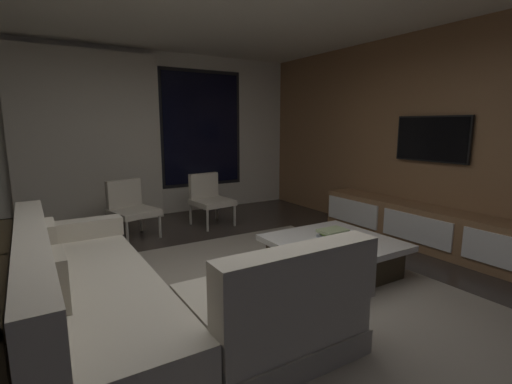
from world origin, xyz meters
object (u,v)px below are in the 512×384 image
object	(u,v)px
accent_chair_near_window	(209,197)
sectional_couch	(136,301)
book_stack_on_coffee_table	(333,233)
media_console	(430,230)
mounted_tv	(432,139)
coffee_table	(333,256)
accent_chair_by_curtain	(130,206)

from	to	relation	value
accent_chair_near_window	sectional_couch	bearing A→B (deg)	-124.02
book_stack_on_coffee_table	media_console	distance (m)	1.52
media_console	sectional_couch	bearing A→B (deg)	-178.41
sectional_couch	accent_chair_near_window	distance (m)	3.16
media_console	mounted_tv	size ratio (longest dim) A/B	3.16
accent_chair_near_window	media_console	bearing A→B (deg)	-54.20
accent_chair_near_window	mounted_tv	distance (m)	3.20
sectional_couch	book_stack_on_coffee_table	bearing A→B (deg)	5.97
coffee_table	mounted_tv	bearing A→B (deg)	4.42
book_stack_on_coffee_table	accent_chair_near_window	distance (m)	2.42
accent_chair_near_window	media_console	size ratio (longest dim) A/B	0.25
book_stack_on_coffee_table	accent_chair_by_curtain	size ratio (longest dim) A/B	0.37
media_console	mounted_tv	xyz separation A→B (m)	(0.18, 0.20, 1.10)
coffee_table	mounted_tv	distance (m)	2.09
coffee_table	sectional_couch	bearing A→B (deg)	-175.39
sectional_couch	coffee_table	distance (m)	2.05
sectional_couch	accent_chair_by_curtain	world-z (taller)	sectional_couch
coffee_table	accent_chair_near_window	world-z (taller)	accent_chair_near_window
coffee_table	accent_chair_near_window	distance (m)	2.48
coffee_table	accent_chair_by_curtain	world-z (taller)	accent_chair_by_curtain
book_stack_on_coffee_table	mounted_tv	xyz separation A→B (m)	(1.69, 0.08, 0.94)
accent_chair_near_window	mounted_tv	xyz separation A→B (m)	(2.00, -2.32, 0.92)
coffee_table	media_console	xyz separation A→B (m)	(1.55, -0.06, 0.06)
sectional_couch	coffee_table	size ratio (longest dim) A/B	2.16
mounted_tv	accent_chair_near_window	bearing A→B (deg)	130.72
sectional_couch	coffee_table	xyz separation A→B (m)	(2.04, 0.16, -0.10)
accent_chair_by_curtain	accent_chair_near_window	bearing A→B (deg)	2.04
book_stack_on_coffee_table	media_console	world-z (taller)	media_console
coffee_table	mounted_tv	xyz separation A→B (m)	(1.73, 0.13, 1.16)
accent_chair_near_window	accent_chair_by_curtain	world-z (taller)	same
sectional_couch	book_stack_on_coffee_table	distance (m)	2.09
coffee_table	book_stack_on_coffee_table	size ratio (longest dim) A/B	4.00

